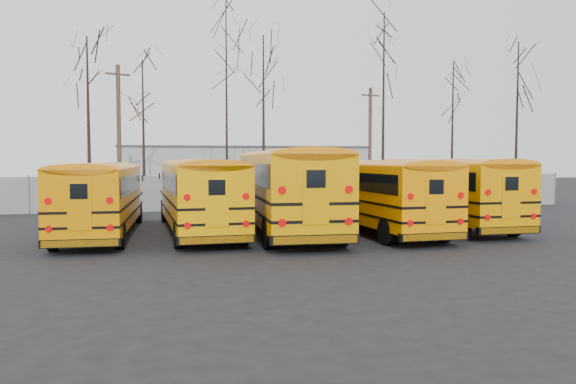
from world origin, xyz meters
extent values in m
plane|color=black|center=(0.00, 0.00, 0.00)|extent=(120.00, 120.00, 0.00)
cube|color=gray|center=(0.00, 12.00, 1.00)|extent=(40.00, 0.04, 2.00)
cube|color=#ABABA6|center=(2.00, 32.00, 2.00)|extent=(22.00, 8.00, 4.00)
cylinder|color=black|center=(-8.12, -1.32, 0.46)|extent=(0.27, 0.93, 0.93)
cylinder|color=black|center=(-6.03, -1.35, 0.46)|extent=(0.27, 0.93, 0.93)
cylinder|color=black|center=(-8.02, 6.45, 0.46)|extent=(0.27, 0.93, 0.93)
cylinder|color=black|center=(-5.93, 6.42, 0.46)|extent=(0.27, 0.93, 0.93)
cube|color=orange|center=(-7.04, 1.67, 1.55)|extent=(2.42, 8.63, 2.17)
cube|color=orange|center=(-6.98, 6.76, 0.93)|extent=(2.10, 1.60, 0.93)
cube|color=black|center=(-7.04, 1.49, 2.04)|extent=(2.44, 7.71, 0.65)
cube|color=black|center=(-7.03, 2.46, 0.88)|extent=(2.46, 10.22, 0.08)
cube|color=black|center=(-7.03, 2.46, 1.34)|extent=(2.46, 10.22, 0.08)
cube|color=black|center=(-7.09, -2.54, 0.42)|extent=(2.37, 0.23, 0.26)
cube|color=black|center=(-6.97, 7.50, 0.42)|extent=(2.22, 0.21, 0.24)
cube|color=orange|center=(-7.09, -2.64, 1.53)|extent=(0.69, 0.05, 1.43)
cylinder|color=#B20505|center=(-7.97, -2.64, 0.88)|extent=(0.20, 0.04, 0.20)
cylinder|color=#B20505|center=(-6.21, -2.66, 0.88)|extent=(0.20, 0.04, 0.20)
cylinder|color=#B20505|center=(-7.97, -2.64, 1.71)|extent=(0.20, 0.04, 0.20)
cylinder|color=#B20505|center=(-6.21, -2.66, 1.71)|extent=(0.20, 0.04, 0.20)
cylinder|color=black|center=(-4.18, -1.54, 0.48)|extent=(0.34, 0.98, 0.97)
cylinder|color=black|center=(-2.00, -1.38, 0.48)|extent=(0.34, 0.98, 0.97)
cylinder|color=black|center=(-4.78, 6.55, 0.48)|extent=(0.34, 0.98, 0.97)
cylinder|color=black|center=(-2.60, 6.71, 0.48)|extent=(0.34, 0.98, 0.97)
cube|color=#EDA000|center=(-3.32, 1.67, 1.62)|extent=(3.07, 9.13, 2.27)
cube|color=#EDA000|center=(-3.71, 6.96, 0.97)|extent=(2.29, 1.80, 0.97)
cube|color=black|center=(-3.31, 1.47, 2.12)|extent=(3.04, 8.17, 0.68)
cube|color=black|center=(-3.38, 2.48, 0.92)|extent=(3.22, 10.79, 0.09)
cube|color=black|center=(-3.38, 2.48, 1.40)|extent=(3.22, 10.79, 0.09)
cube|color=black|center=(-3.00, -2.72, 0.43)|extent=(2.48, 0.39, 0.27)
cube|color=black|center=(-3.77, 7.73, 0.43)|extent=(2.33, 0.36, 0.25)
cube|color=#EDA000|center=(-2.99, -2.82, 1.59)|extent=(0.73, 0.09, 1.50)
cylinder|color=#B20505|center=(-3.90, -2.90, 0.92)|extent=(0.21, 0.05, 0.21)
cylinder|color=#B20505|center=(-2.07, -2.76, 0.92)|extent=(0.21, 0.05, 0.21)
cylinder|color=#B20505|center=(-3.90, -2.90, 1.79)|extent=(0.21, 0.05, 0.21)
cylinder|color=#B20505|center=(-2.07, -2.76, 1.79)|extent=(0.21, 0.05, 0.21)
cylinder|color=black|center=(-1.27, -2.22, 0.55)|extent=(0.33, 1.10, 1.10)
cylinder|color=black|center=(1.21, -2.27, 0.55)|extent=(0.33, 1.10, 1.10)
cylinder|color=black|center=(-1.09, 6.98, 0.55)|extent=(0.33, 1.10, 1.10)
cylinder|color=black|center=(1.39, 6.93, 0.55)|extent=(0.33, 1.10, 1.10)
cube|color=#DB8E00|center=(0.04, 1.31, 1.83)|extent=(2.94, 10.24, 2.57)
cube|color=#DB8E00|center=(0.16, 7.33, 1.10)|extent=(2.50, 1.91, 1.10)
cube|color=black|center=(0.03, 1.09, 2.41)|extent=(2.96, 9.14, 0.77)
cube|color=black|center=(0.06, 2.24, 1.04)|extent=(3.01, 12.12, 0.10)
cube|color=black|center=(0.06, 2.24, 1.59)|extent=(3.01, 12.12, 0.10)
cube|color=black|center=(-0.06, -3.67, 0.49)|extent=(2.81, 0.30, 0.31)
cube|color=black|center=(0.17, 8.21, 0.49)|extent=(2.63, 0.27, 0.28)
cube|color=#DB8E00|center=(-0.06, -3.79, 1.81)|extent=(0.82, 0.06, 1.70)
cylinder|color=#B20505|center=(-1.10, -3.78, 1.04)|extent=(0.24, 0.05, 0.24)
cylinder|color=#B20505|center=(0.98, -3.82, 1.04)|extent=(0.24, 0.05, 0.24)
cylinder|color=#B20505|center=(-1.10, -3.78, 2.03)|extent=(0.24, 0.05, 0.24)
cylinder|color=#B20505|center=(0.98, -3.82, 2.03)|extent=(0.24, 0.05, 0.24)
cylinder|color=black|center=(2.84, -2.24, 0.48)|extent=(0.34, 0.97, 0.96)
cylinder|color=black|center=(5.00, -2.09, 0.48)|extent=(0.34, 0.97, 0.96)
cylinder|color=black|center=(2.27, 5.78, 0.48)|extent=(0.34, 0.97, 0.96)
cylinder|color=black|center=(4.43, 5.94, 0.48)|extent=(0.34, 0.97, 0.96)
cube|color=orange|center=(3.70, 0.94, 1.60)|extent=(3.02, 9.05, 2.25)
cube|color=orange|center=(3.32, 6.19, 0.96)|extent=(2.26, 1.78, 0.96)
cube|color=black|center=(3.71, 0.75, 2.11)|extent=(2.99, 8.10, 0.67)
cube|color=black|center=(3.64, 1.75, 0.91)|extent=(3.17, 10.70, 0.09)
cube|color=black|center=(3.64, 1.75, 1.39)|extent=(3.17, 10.70, 0.09)
cube|color=black|center=(4.01, -3.41, 0.43)|extent=(2.46, 0.38, 0.27)
cube|color=black|center=(3.27, 6.96, 0.43)|extent=(2.31, 0.35, 0.25)
cube|color=orange|center=(4.02, -3.51, 1.58)|extent=(0.72, 0.09, 1.48)
cylinder|color=#B20505|center=(3.11, -3.58, 0.91)|extent=(0.21, 0.05, 0.21)
cylinder|color=#B20505|center=(4.93, -3.46, 0.91)|extent=(0.21, 0.05, 0.21)
cylinder|color=#B20505|center=(3.11, -3.58, 1.77)|extent=(0.21, 0.05, 0.21)
cylinder|color=#B20505|center=(4.93, -3.46, 1.77)|extent=(0.21, 0.05, 0.21)
cylinder|color=black|center=(6.17, -1.24, 0.49)|extent=(0.32, 0.99, 0.97)
cylinder|color=black|center=(8.37, -1.13, 0.49)|extent=(0.32, 0.99, 0.97)
cylinder|color=black|center=(5.78, 6.94, 0.49)|extent=(0.32, 0.99, 0.97)
cylinder|color=black|center=(7.98, 7.04, 0.49)|extent=(0.32, 0.99, 0.97)
cube|color=orange|center=(7.12, 1.98, 1.63)|extent=(2.87, 9.17, 2.29)
cube|color=orange|center=(6.87, 7.33, 0.97)|extent=(2.27, 1.76, 0.97)
cube|color=black|center=(7.13, 1.78, 2.14)|extent=(2.86, 8.20, 0.68)
cube|color=black|center=(7.08, 2.80, 0.93)|extent=(2.97, 10.84, 0.09)
cube|color=black|center=(7.08, 2.80, 1.41)|extent=(2.97, 10.84, 0.09)
cube|color=black|center=(7.34, -2.45, 0.44)|extent=(2.50, 0.33, 0.27)
cube|color=black|center=(6.83, 8.11, 0.44)|extent=(2.35, 0.31, 0.25)
cube|color=orange|center=(7.34, -2.56, 1.61)|extent=(0.73, 0.07, 1.51)
cylinder|color=#B20505|center=(6.42, -2.61, 0.93)|extent=(0.22, 0.05, 0.21)
cylinder|color=#B20505|center=(8.27, -2.52, 0.93)|extent=(0.22, 0.05, 0.21)
cylinder|color=#B20505|center=(6.42, -2.61, 1.80)|extent=(0.22, 0.05, 0.21)
cylinder|color=#B20505|center=(8.27, -2.52, 1.80)|extent=(0.22, 0.05, 0.21)
cylinder|color=#4E382C|center=(-7.80, 17.54, 4.51)|extent=(0.28, 0.28, 9.01)
cube|color=#4E382C|center=(-7.80, 17.54, 8.41)|extent=(1.52, 0.74, 0.12)
cylinder|color=brown|center=(9.26, 17.49, 3.98)|extent=(0.25, 0.25, 7.96)
cube|color=brown|center=(9.26, 17.49, 7.43)|extent=(1.41, 0.38, 0.11)
cone|color=black|center=(-9.51, 16.49, 5.27)|extent=(0.26, 0.26, 10.54)
cone|color=black|center=(-6.21, 16.62, 4.60)|extent=(0.26, 0.26, 9.20)
cone|color=black|center=(-1.11, 14.57, 6.41)|extent=(0.26, 0.26, 12.81)
cone|color=black|center=(1.62, 17.30, 5.62)|extent=(0.26, 0.26, 11.24)
cone|color=black|center=(9.13, 14.63, 6.22)|extent=(0.26, 0.26, 12.44)
cone|color=black|center=(14.95, 16.35, 4.88)|extent=(0.26, 0.26, 9.76)
cone|color=black|center=(18.56, 14.19, 5.44)|extent=(0.26, 0.26, 10.89)
camera|label=1|loc=(-4.24, -20.31, 2.95)|focal=35.00mm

